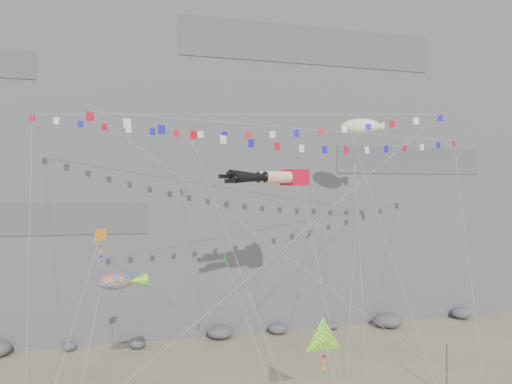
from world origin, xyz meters
TOP-DOWN VIEW (x-y plane):
  - cliff at (0.00, 32.00)m, footprint 80.00×28.00m
  - talus_boulders at (0.00, 17.00)m, footprint 60.00×3.00m
  - anchor_pole_right at (12.69, -0.94)m, footprint 0.12×0.12m
  - legs_kite at (1.41, 4.32)m, footprint 6.87×12.66m
  - flag_banner_upper at (-0.52, 8.06)m, footprint 31.92×15.69m
  - flag_banner_lower at (4.26, 3.32)m, footprint 31.27×10.71m
  - harlequin_kite at (-10.88, 1.52)m, footprint 4.33×7.49m
  - fish_windsock at (-9.93, 2.22)m, footprint 4.54×7.37m
  - delta_kite at (1.94, -3.96)m, footprint 2.72×5.65m
  - blimp_windsock at (11.54, 9.85)m, footprint 4.52×12.47m
  - small_kite_a at (-3.92, 9.43)m, footprint 4.76×16.79m
  - small_kite_b at (7.96, 3.90)m, footprint 6.37×10.30m
  - small_kite_c at (-2.61, 2.43)m, footprint 2.35×11.37m
  - small_kite_d at (9.14, 6.20)m, footprint 6.73×14.50m

SIDE VIEW (x-z plane):
  - talus_boulders at x=0.00m, z-range 0.00..1.20m
  - anchor_pole_right at x=12.69m, z-range 0.00..3.69m
  - delta_kite at x=1.94m, z-range 1.72..9.80m
  - fish_windsock at x=-9.93m, z-range 3.21..14.19m
  - small_kite_c at x=-2.61m, z-range 2.38..17.11m
  - small_kite_b at x=7.96m, z-range 3.20..19.27m
  - harlequin_kite at x=-10.88m, z-range 4.79..18.71m
  - legs_kite at x=1.41m, z-range 5.93..25.27m
  - small_kite_d at x=9.14m, z-range 5.08..27.41m
  - small_kite_a at x=-3.92m, z-range 6.13..31.51m
  - flag_banner_lower at x=4.26m, z-range 7.89..30.41m
  - blimp_windsock at x=11.54m, z-range 8.85..31.99m
  - flag_banner_upper at x=-0.52m, z-range 7.05..34.49m
  - cliff at x=0.00m, z-range 0.00..50.00m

